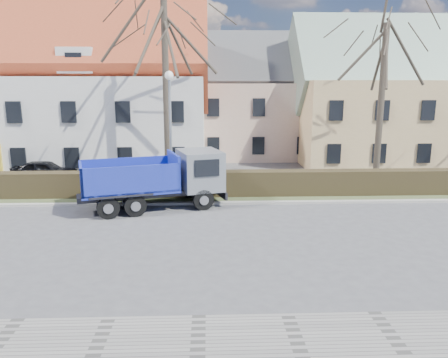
{
  "coord_description": "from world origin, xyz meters",
  "views": [
    {
      "loc": [
        0.25,
        -15.96,
        5.72
      ],
      "look_at": [
        0.97,
        3.04,
        1.6
      ],
      "focal_mm": 35.0,
      "sensor_mm": 36.0,
      "label": 1
    }
  ],
  "objects_px": {
    "streetlight": "(171,133)",
    "parked_car_a": "(45,171)",
    "cart_frame": "(116,204)",
    "dump_truck": "(148,180)"
  },
  "relations": [
    {
      "from": "streetlight",
      "to": "parked_car_a",
      "type": "distance_m",
      "value": 8.8
    },
    {
      "from": "streetlight",
      "to": "cart_frame",
      "type": "relative_size",
      "value": 10.61
    },
    {
      "from": "dump_truck",
      "to": "parked_car_a",
      "type": "height_order",
      "value": "dump_truck"
    },
    {
      "from": "parked_car_a",
      "to": "dump_truck",
      "type": "bearing_deg",
      "value": -132.05
    },
    {
      "from": "streetlight",
      "to": "cart_frame",
      "type": "height_order",
      "value": "streetlight"
    },
    {
      "from": "dump_truck",
      "to": "cart_frame",
      "type": "relative_size",
      "value": 11.18
    },
    {
      "from": "dump_truck",
      "to": "streetlight",
      "type": "relative_size",
      "value": 1.05
    },
    {
      "from": "dump_truck",
      "to": "streetlight",
      "type": "distance_m",
      "value": 3.65
    },
    {
      "from": "dump_truck",
      "to": "parked_car_a",
      "type": "bearing_deg",
      "value": 122.21
    },
    {
      "from": "streetlight",
      "to": "parked_car_a",
      "type": "relative_size",
      "value": 1.69
    }
  ]
}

